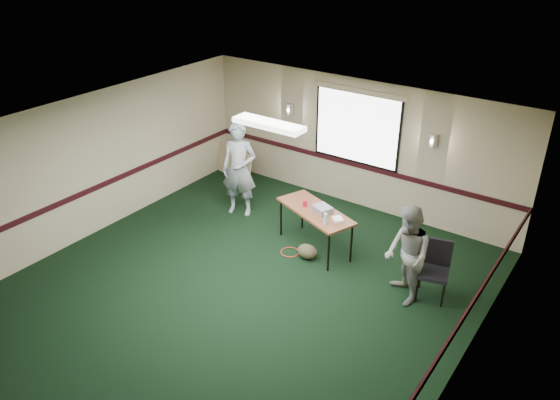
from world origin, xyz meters
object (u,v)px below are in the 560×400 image
Objects in this scene: folding_table at (315,213)px; person_left at (239,169)px; conference_chair at (435,265)px; projector at (322,209)px; person_right at (407,255)px.

person_left reaches higher than folding_table.
person_left is (-4.28, 0.37, 0.42)m from conference_chair.
projector is 2.14m from person_left.
person_left reaches higher than person_right.
projector is 0.33× the size of conference_chair.
projector is at bearing 29.62° from folding_table.
conference_chair is 4.32m from person_left.
person_right is at bearing -145.30° from conference_chair.
projector is at bearing -149.68° from person_right.
conference_chair is at bearing 18.89° from folding_table.
conference_chair is (2.16, -0.10, -0.28)m from projector.
person_right is (1.96, -0.47, 0.08)m from folding_table.
person_left reaches higher than projector.
person_right is at bearing 7.66° from projector.
person_left reaches higher than conference_chair.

